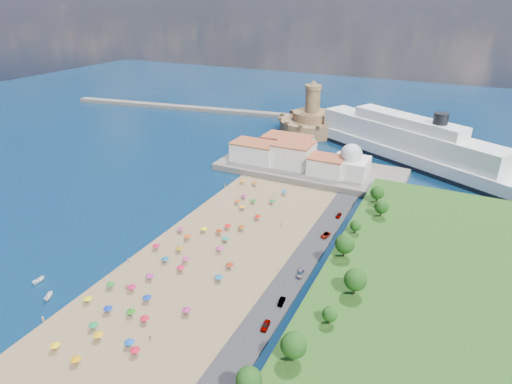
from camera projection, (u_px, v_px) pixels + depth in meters
The scene contains 13 objects.
ground at pixel (216, 236), 154.07m from camera, with size 700.00×700.00×0.00m, color #071938.
terrace at pixel (310, 169), 209.09m from camera, with size 90.00×36.00×3.00m, color #59544C.
jetty at pixel (294, 143), 246.53m from camera, with size 18.00×70.00×2.40m, color #59544C.
breakwater at pixel (194, 108), 322.12m from camera, with size 200.00×7.00×2.60m, color #59544C.
waterfront_buildings at pixel (286, 153), 212.12m from camera, with size 57.00×29.00×11.00m.
domed_building at pixel (350, 163), 196.39m from camera, with size 16.00×16.00×15.00m.
fortress at pixel (312, 122), 268.73m from camera, with size 40.00×40.00×32.40m.
cruise_ship at pixel (405, 144), 222.16m from camera, with size 124.25×78.76×28.50m.
beach_parasols at pixel (192, 251), 141.02m from camera, with size 30.62×113.40×2.20m.
beachgoers at pixel (210, 237), 151.19m from camera, with size 37.75×98.95×1.88m.
moored_boats at pixel (44, 289), 125.25m from camera, with size 11.53×8.28×1.60m.
parked_cars at pixel (307, 263), 136.21m from camera, with size 2.81×72.08×1.45m.
hillside_trees at pixel (343, 262), 120.97m from camera, with size 16.70×105.22×7.78m.
Camera 1 is at (71.26, -113.46, 79.05)m, focal length 30.00 mm.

